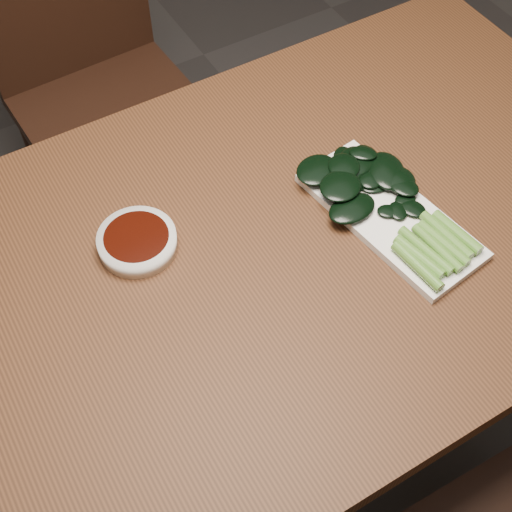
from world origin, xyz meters
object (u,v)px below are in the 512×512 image
at_px(gai_lan, 379,194).
at_px(chair_far, 96,80).
at_px(table, 262,274).
at_px(serving_plate, 390,216).
at_px(sauce_bowl, 137,241).

bearing_deg(gai_lan, chair_far, 103.18).
relative_size(table, chair_far, 1.57).
bearing_deg(serving_plate, chair_far, 102.54).
height_order(serving_plate, gai_lan, gai_lan).
relative_size(chair_far, sauce_bowl, 7.22).
height_order(table, serving_plate, serving_plate).
bearing_deg(chair_far, gai_lan, -79.33).
distance_m(table, chair_far, 0.84).
relative_size(sauce_bowl, serving_plate, 0.37).
bearing_deg(sauce_bowl, table, -30.77).
relative_size(table, sauce_bowl, 11.35).
distance_m(serving_plate, gai_lan, 0.04).
xyz_separation_m(sauce_bowl, serving_plate, (0.37, -0.15, -0.01)).
bearing_deg(sauce_bowl, gai_lan, -17.36).
distance_m(chair_far, gai_lan, 0.90).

